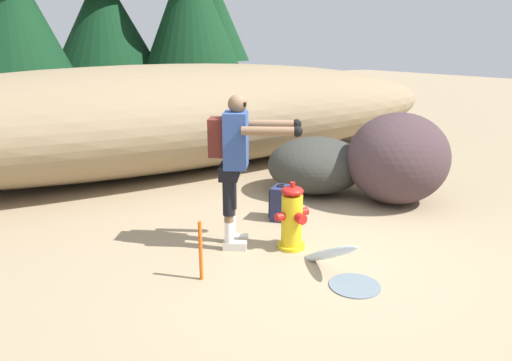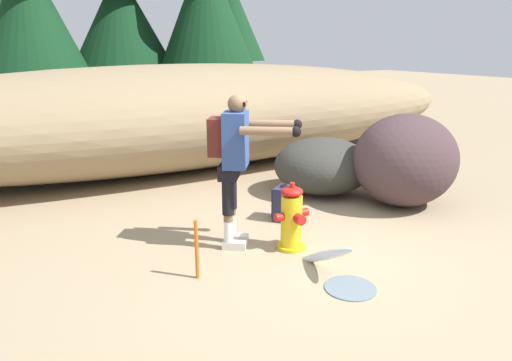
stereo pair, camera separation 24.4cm
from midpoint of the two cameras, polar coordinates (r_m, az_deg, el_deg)
The scene contains 10 objects.
ground_plane at distance 5.22m, azimuth 5.99°, elevation -8.80°, with size 56.00×56.00×0.04m, color #998466.
dirt_embankment at distance 8.63m, azimuth -11.49°, elevation 7.61°, with size 12.58×3.20×1.86m, color #897556.
fire_hydrant at distance 5.15m, azimuth 3.08°, elevation -4.64°, with size 0.41×0.36×0.76m.
hydrant_water_jet at distance 4.73m, azimuth 7.82°, elevation -9.72°, with size 0.48×1.13×0.57m.
utility_worker at distance 4.98m, azimuth -3.92°, elevation 3.31°, with size 1.01×0.88×1.70m.
spare_backpack at distance 6.02m, azimuth 1.96°, elevation -2.81°, with size 0.36×0.36×0.47m.
boulder_large at distance 6.85m, azimuth 16.02°, elevation 2.63°, with size 1.52×1.39×1.29m, color #423134.
boulder_mid at distance 7.13m, azimuth 6.40°, elevation 1.90°, with size 1.47×1.36×0.85m, color #33342E.
pine_tree_center at distance 13.23m, azimuth -18.82°, elevation 20.17°, with size 2.73×2.73×5.76m.
survey_stake at distance 4.53m, azimuth -8.35°, elevation -8.53°, with size 0.04×0.04×0.60m, color #E55914.
Camera 1 is at (-3.02, -3.67, 2.19)m, focal length 32.67 mm.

